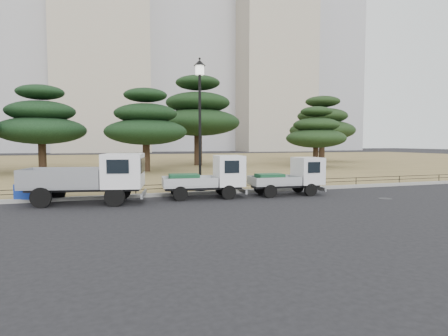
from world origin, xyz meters
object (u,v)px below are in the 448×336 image
object	(u,v)px
truck_kei_front	(210,177)
street_lamp	(200,103)
truck_kei_rear	(291,176)
tarp_pile	(36,190)
truck_large	(92,176)

from	to	relation	value
truck_kei_front	street_lamp	distance (m)	3.69
truck_kei_rear	street_lamp	world-z (taller)	street_lamp
tarp_pile	truck_kei_front	bearing A→B (deg)	-9.81
truck_large	street_lamp	bearing A→B (deg)	27.70
truck_large	truck_kei_rear	bearing A→B (deg)	9.93
truck_kei_front	street_lamp	xyz separation A→B (m)	(-0.11, 1.35, 3.44)
truck_large	truck_kei_rear	world-z (taller)	truck_large
street_lamp	tarp_pile	bearing A→B (deg)	-179.32
truck_large	tarp_pile	distance (m)	2.72
truck_kei_front	street_lamp	bearing A→B (deg)	100.14
street_lamp	truck_kei_rear	bearing A→B (deg)	-22.55
street_lamp	tarp_pile	world-z (taller)	street_lamp
truck_kei_front	tarp_pile	distance (m)	7.43
truck_kei_rear	truck_large	bearing A→B (deg)	-178.30
street_lamp	truck_kei_front	bearing A→B (deg)	-85.41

